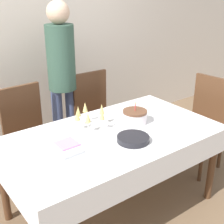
% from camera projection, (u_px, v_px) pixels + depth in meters
% --- Properties ---
extents(ground_plane, '(12.00, 12.00, 0.00)m').
position_uv_depth(ground_plane, '(113.00, 207.00, 2.74)').
color(ground_plane, brown).
extents(wall_back, '(8.00, 0.05, 2.70)m').
position_uv_depth(wall_back, '(28.00, 30.00, 3.32)').
color(wall_back, silver).
rests_on(wall_back, ground_plane).
extents(dining_table, '(1.71, 0.97, 0.72)m').
position_uv_depth(dining_table, '(113.00, 145.00, 2.50)').
color(dining_table, white).
rests_on(dining_table, ground_plane).
extents(dining_chair_far_left, '(0.45, 0.45, 0.96)m').
position_uv_depth(dining_chair_far_left, '(28.00, 133.00, 2.92)').
color(dining_chair_far_left, '#51331E').
rests_on(dining_chair_far_left, ground_plane).
extents(dining_chair_far_right, '(0.43, 0.43, 0.96)m').
position_uv_depth(dining_chair_far_right, '(96.00, 113.00, 3.34)').
color(dining_chair_far_right, '#51331E').
rests_on(dining_chair_far_right, ground_plane).
extents(dining_chair_right_end, '(0.46, 0.46, 0.96)m').
position_uv_depth(dining_chair_right_end, '(204.00, 120.00, 3.19)').
color(dining_chair_right_end, '#51331E').
rests_on(dining_chair_right_end, ground_plane).
extents(birthday_cake, '(0.21, 0.21, 0.18)m').
position_uv_depth(birthday_cake, '(135.00, 117.00, 2.63)').
color(birthday_cake, white).
rests_on(birthday_cake, dining_table).
extents(champagne_tray, '(0.35, 0.35, 0.18)m').
position_uv_depth(champagne_tray, '(89.00, 119.00, 2.53)').
color(champagne_tray, silver).
rests_on(champagne_tray, dining_table).
extents(plate_stack_main, '(0.24, 0.24, 0.04)m').
position_uv_depth(plate_stack_main, '(133.00, 139.00, 2.33)').
color(plate_stack_main, black).
rests_on(plate_stack_main, dining_table).
extents(cake_knife, '(0.30, 0.03, 0.00)m').
position_uv_depth(cake_knife, '(162.00, 127.00, 2.57)').
color(cake_knife, silver).
rests_on(cake_knife, dining_table).
extents(fork_pile, '(0.17, 0.07, 0.02)m').
position_uv_depth(fork_pile, '(73.00, 154.00, 2.15)').
color(fork_pile, silver).
rests_on(fork_pile, dining_table).
extents(napkin_pile, '(0.15, 0.15, 0.01)m').
position_uv_depth(napkin_pile, '(67.00, 144.00, 2.29)').
color(napkin_pile, pink).
rests_on(napkin_pile, dining_table).
extents(person_standing, '(0.28, 0.28, 1.68)m').
position_uv_depth(person_standing, '(62.00, 70.00, 3.12)').
color(person_standing, '#3F4C72').
rests_on(person_standing, ground_plane).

